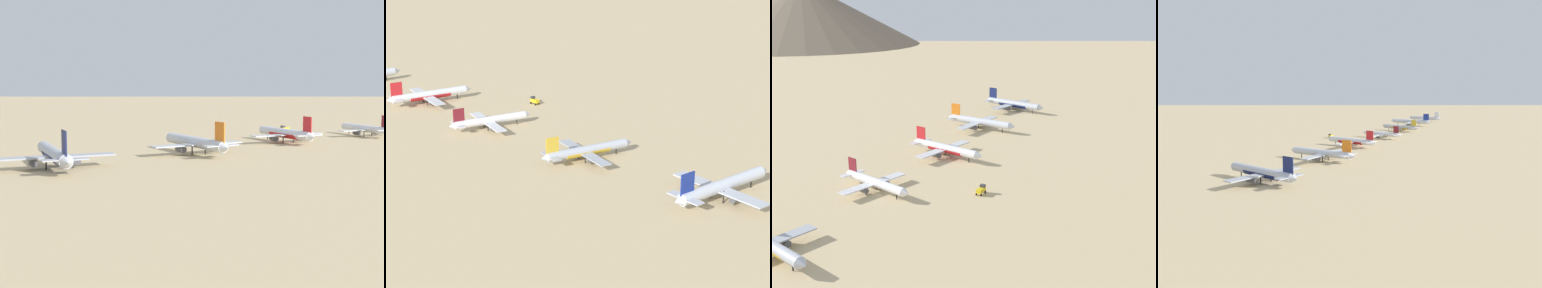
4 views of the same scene
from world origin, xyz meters
TOP-DOWN VIEW (x-y plane):
  - ground_plane at (0.00, 0.00)m, footprint 2230.75×2230.75m
  - parked_jet_3 at (-4.02, 2.35)m, footprint 41.64×34.19m
  - parked_jet_4 at (-1.70, 60.22)m, footprint 47.49×38.88m
  - parked_jet_5 at (-11.67, 121.58)m, footprint 50.66×41.27m
  - parked_jet_6 at (-14.33, 184.61)m, footprint 51.41×42.20m
  - service_truck at (38.61, 21.04)m, footprint 2.75×5.25m

SIDE VIEW (x-z plane):
  - ground_plane at x=0.00m, z-range 0.00..0.00m
  - service_truck at x=38.61m, z-range 0.13..4.03m
  - parked_jet_3 at x=-4.02m, z-range -1.98..10.15m
  - parked_jet_4 at x=-1.70m, z-range -2.30..11.46m
  - parked_jet_5 at x=-11.67m, z-range -2.38..12.22m
  - parked_jet_6 at x=-14.33m, z-range -2.50..12.46m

